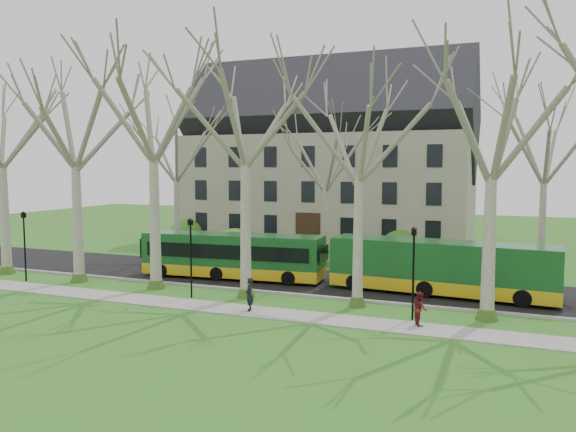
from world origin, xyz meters
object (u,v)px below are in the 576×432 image
object	(u,v)px
bus_follow	(441,267)
pedestrian_a	(249,294)
bus_lead	(232,255)
pedestrian_b	(420,308)

from	to	relation	value
bus_follow	pedestrian_a	bearing A→B (deg)	-134.99
bus_lead	pedestrian_b	distance (m)	14.30
bus_follow	pedestrian_a	world-z (taller)	bus_follow
pedestrian_a	bus_lead	bearing A→B (deg)	-169.96
pedestrian_b	bus_lead	bearing A→B (deg)	38.85
bus_lead	pedestrian_b	size ratio (longest dim) A/B	7.68
bus_lead	pedestrian_a	xyz separation A→B (m)	(4.54, -6.98, -0.64)
bus_lead	bus_follow	xyz separation A→B (m)	(12.91, 0.20, 0.07)
bus_lead	pedestrian_a	world-z (taller)	bus_lead
bus_follow	pedestrian_a	distance (m)	11.05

